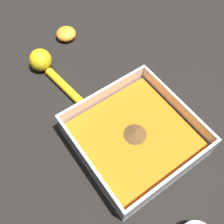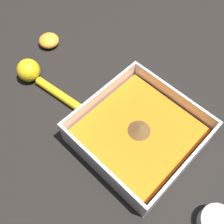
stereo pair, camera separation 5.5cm
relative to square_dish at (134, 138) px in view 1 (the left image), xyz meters
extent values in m
plane|color=black|center=(0.02, -0.02, -0.02)|extent=(4.00, 4.00, 0.00)
cube|color=silver|center=(0.00, 0.00, -0.02)|extent=(0.25, 0.25, 0.01)
cube|color=silver|center=(0.00, 0.12, 0.02)|extent=(0.25, 0.01, 0.06)
cube|color=silver|center=(0.00, -0.12, 0.02)|extent=(0.25, 0.01, 0.06)
cube|color=silver|center=(0.12, 0.00, 0.02)|extent=(0.01, 0.24, 0.06)
cube|color=silver|center=(-0.12, 0.00, 0.02)|extent=(0.01, 0.24, 0.06)
cube|color=orange|center=(0.00, 0.00, 0.00)|extent=(0.23, 0.23, 0.03)
cone|color=brown|center=(0.00, 0.00, 0.02)|extent=(0.05, 0.05, 0.02)
sphere|color=yellow|center=(-0.32, -0.06, 0.01)|extent=(0.06, 0.06, 0.06)
cylinder|color=yellow|center=(-0.22, -0.05, -0.01)|extent=(0.15, 0.04, 0.02)
ellipsoid|color=orange|center=(-0.38, 0.05, -0.01)|extent=(0.06, 0.06, 0.03)
camera|label=1|loc=(0.18, -0.19, 0.53)|focal=42.00mm
camera|label=2|loc=(0.14, -0.23, 0.53)|focal=42.00mm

